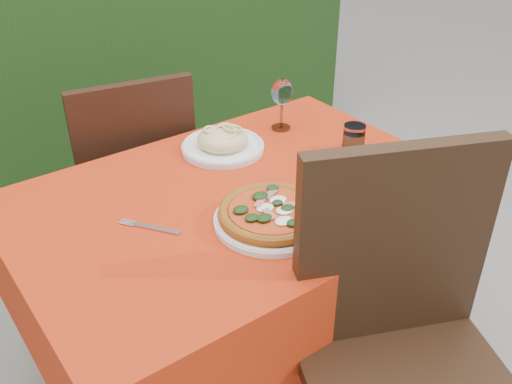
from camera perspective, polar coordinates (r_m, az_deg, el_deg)
ground at (r=2.11m, az=-1.31°, el=-17.64°), size 60.00×60.00×0.00m
hedge at (r=2.87m, az=-20.48°, el=16.09°), size 3.20×0.55×1.78m
dining_table at (r=1.70m, az=-1.55°, el=-4.41°), size 1.26×0.86×0.75m
chair_near at (r=1.42m, az=14.63°, el=-14.12°), size 0.63×0.63×1.06m
chair_far at (r=2.17m, az=-12.11°, el=1.63°), size 0.49×0.49×0.93m
pizza_plate at (r=1.47m, az=1.56°, el=-2.32°), size 0.32×0.32×0.06m
pasta_plate at (r=1.83m, az=-3.36°, el=4.95°), size 0.27×0.27×0.08m
water_glass at (r=1.84m, az=9.74°, el=5.15°), size 0.07×0.07×0.09m
wine_glass at (r=1.94m, az=2.60°, el=9.77°), size 0.07×0.07×0.18m
fork at (r=1.49m, az=-9.97°, el=-3.60°), size 0.12×0.16×0.00m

